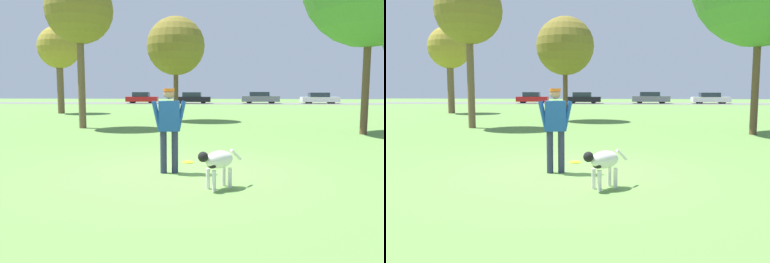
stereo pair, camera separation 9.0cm
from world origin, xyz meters
TOP-DOWN VIEW (x-y plane):
  - ground_plane at (0.00, 0.00)m, footprint 120.00×120.00m
  - far_road_strip at (0.00, 37.80)m, footprint 120.00×6.00m
  - person at (-0.26, -0.17)m, footprint 0.68×0.29m
  - dog at (0.70, -1.31)m, footprint 0.78×0.67m
  - frisbee at (0.03, 0.91)m, footprint 0.26×0.26m
  - tree_near_left at (-5.16, 8.31)m, footprint 2.82×2.82m
  - tree_mid_center at (-1.56, 12.42)m, footprint 3.05×3.05m
  - tree_far_left at (-10.32, 18.07)m, footprint 2.90×2.90m
  - parked_car_red at (-8.66, 37.79)m, footprint 3.88×1.89m
  - parked_car_black at (-2.40, 37.50)m, footprint 4.22×1.85m
  - parked_car_grey at (5.65, 37.96)m, footprint 4.46×1.87m
  - parked_car_white at (12.68, 38.15)m, footprint 4.36×1.83m

SIDE VIEW (x-z plane):
  - ground_plane at x=0.00m, z-range 0.00..0.00m
  - far_road_strip at x=0.00m, z-range 0.00..0.01m
  - frisbee at x=0.03m, z-range 0.00..0.02m
  - dog at x=0.70m, z-range 0.13..0.79m
  - parked_car_white at x=12.68m, z-range -0.01..1.29m
  - parked_car_black at x=-2.40m, z-range -0.02..1.33m
  - parked_car_red at x=-8.66m, z-range -0.02..1.34m
  - parked_car_grey at x=5.65m, z-range 0.00..1.39m
  - person at x=-0.26m, z-range 0.16..1.84m
  - tree_mid_center at x=-1.56m, z-range 1.19..6.66m
  - tree_far_left at x=-10.32m, z-range 1.48..7.50m
  - tree_near_left at x=-5.16m, z-range 1.74..8.14m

